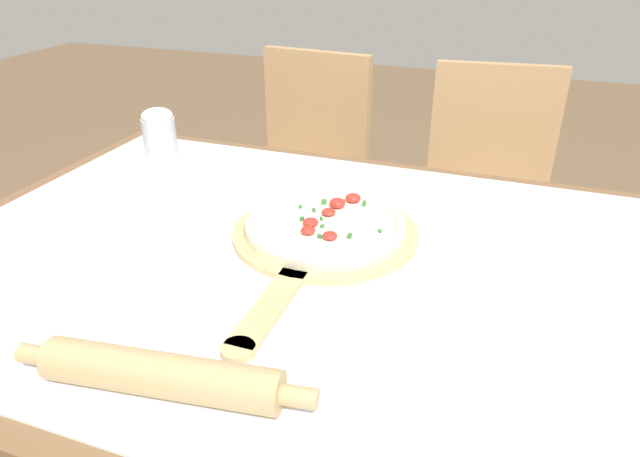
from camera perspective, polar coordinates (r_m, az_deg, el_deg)
The scene contains 8 objects.
dining_table at distance 1.09m, azimuth -3.09°, elevation -6.87°, with size 1.37×1.03×0.73m.
towel_cloth at distance 1.03m, azimuth -3.22°, elevation -2.55°, with size 1.29×0.95×0.00m.
pizza_peel at distance 1.07m, azimuth 0.10°, elevation -1.01°, with size 0.35×0.56×0.01m.
pizza at distance 1.08m, azimuth 0.55°, elevation 0.48°, with size 0.31×0.31×0.04m.
rolling_pin at distance 0.76m, azimuth -15.56°, elevation -13.92°, with size 0.40×0.10×0.06m.
chair_left at distance 1.96m, azimuth -1.48°, elevation 5.99°, with size 0.44×0.44×0.90m.
chair_right at distance 1.84m, azimuth 16.25°, elevation 3.39°, with size 0.44×0.44×0.90m.
flour_cup at distance 1.53m, azimuth -15.80°, elevation 9.32°, with size 0.08×0.08×0.12m.
Camera 1 is at (0.36, -0.82, 1.25)m, focal length 32.00 mm.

